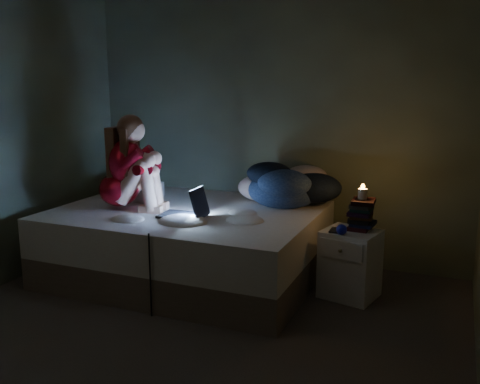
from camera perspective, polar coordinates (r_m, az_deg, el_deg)
The scene contains 12 objects.
floor at distance 3.57m, azimuth -7.20°, elevation -15.89°, with size 3.60×3.80×0.02m, color #352F2D.
wall_back at distance 4.92m, azimuth 3.56°, elevation 7.76°, with size 3.60×0.02×2.60m, color #383D2C.
bed at distance 4.56m, azimuth -5.62°, elevation -5.47°, with size 2.15×1.61×0.59m, color beige, non-canonical shape.
pillow at distance 4.99m, azimuth -11.55°, elevation 0.17°, with size 0.48×0.34×0.14m, color silver.
woman at distance 4.52m, azimuth -13.06°, elevation 3.17°, with size 0.50×0.32×0.80m, color #760005, non-canonical shape.
laptop at distance 4.20m, azimuth -6.29°, elevation -1.01°, with size 0.36×0.25×0.25m, color black, non-canonical shape.
clothes_pile at distance 4.58m, azimuth 4.69°, elevation 0.98°, with size 0.66×0.53×0.40m, color #0F1E3F, non-canonical shape.
nightstand at distance 4.20m, azimuth 11.81°, elevation -7.60°, with size 0.40×0.35×0.53m, color silver.
book_stack at distance 4.15m, azimuth 12.99°, elevation -2.43°, with size 0.19×0.25×0.23m, color black, non-canonical shape.
candle at distance 4.12m, azimuth 13.09°, elevation -0.35°, with size 0.07×0.07×0.08m, color beige.
phone at distance 4.07m, azimuth 10.34°, elevation -4.19°, with size 0.07×0.14×0.01m, color black.
blue_orb at distance 3.98m, azimuth 11.35°, elevation -4.08°, with size 0.08×0.08×0.08m, color #0F1593.
Camera 1 is at (1.60, -2.73, 1.64)m, focal length 39.49 mm.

